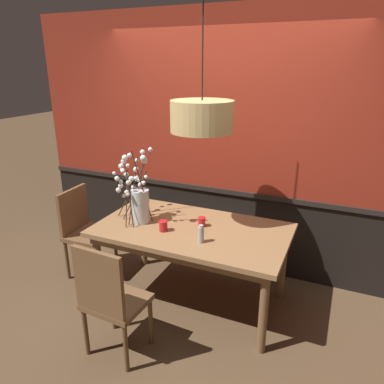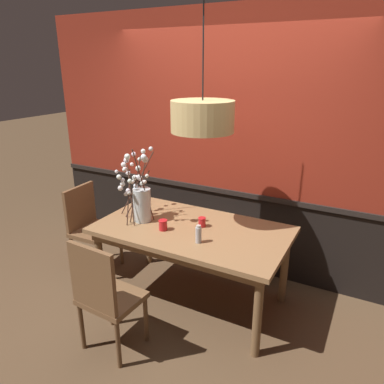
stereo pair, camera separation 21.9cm
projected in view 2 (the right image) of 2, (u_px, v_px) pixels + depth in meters
The scene contains 12 objects.
ground_plane at pixel (192, 299), 3.52m from camera, with size 24.00×24.00×0.00m, color brown.
back_wall at pixel (229, 148), 3.76m from camera, with size 4.46×0.14×2.69m.
dining_table at pixel (192, 236), 3.29m from camera, with size 1.72×0.97×0.76m.
chair_near_side_left at pixel (104, 293), 2.72m from camera, with size 0.46×0.41×0.96m.
chair_head_west_end at pixel (90, 224), 3.90m from camera, with size 0.42×0.47×0.94m.
chair_far_side_right at pixel (250, 220), 3.99m from camera, with size 0.47×0.45×0.96m.
chair_far_side_left at pixel (210, 213), 4.19m from camera, with size 0.43×0.40×0.94m.
vase_with_blossoms at pixel (140, 199), 3.36m from camera, with size 0.47×0.43×0.74m.
candle_holder_nearer_center at pixel (202, 222), 3.27m from camera, with size 0.07×0.07×0.09m.
candle_holder_nearer_edge at pixel (163, 225), 3.21m from camera, with size 0.08×0.08×0.10m.
condiment_bottle at pixel (198, 234), 2.97m from camera, with size 0.05×0.05×0.15m.
pendant_lamp at pixel (203, 117), 2.98m from camera, with size 0.53×0.53×1.07m.
Camera 2 is at (1.40, -2.62, 2.16)m, focal length 33.94 mm.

